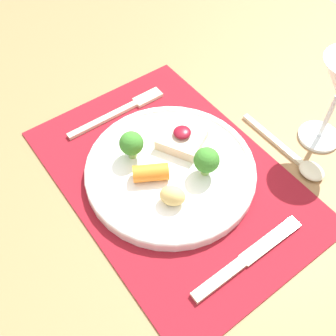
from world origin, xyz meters
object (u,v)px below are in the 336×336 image
dinner_plate (169,169)px  spoon (299,160)px  fork (123,110)px  knife (241,263)px

dinner_plate → spoon: dinner_plate is taller
dinner_plate → fork: dinner_plate is taller
dinner_plate → spoon: (0.11, 0.19, -0.01)m
fork → spoon: spoon is taller
knife → spoon: 0.22m
dinner_plate → fork: size_ratio=1.41×
fork → knife: (0.35, -0.03, 0.00)m
knife → spoon: size_ratio=1.09×
fork → spoon: bearing=34.2°
dinner_plate → knife: 0.19m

